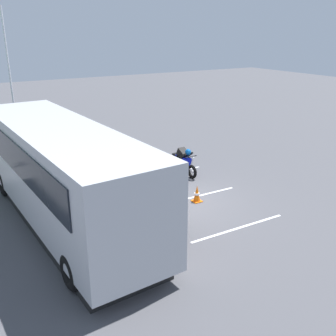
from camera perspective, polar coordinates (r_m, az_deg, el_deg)
The scene contains 14 objects.
ground_plane at distance 14.42m, azimuth 1.66°, elevation -5.05°, with size 80.00×80.00×0.00m, color #4C4C51.
tour_bus at distance 12.76m, azimuth -15.29°, elevation -1.14°, with size 10.02×3.10×3.25m.
spectator_far_left at distance 12.32m, azimuth 1.72°, elevation -4.26°, with size 0.58×0.37×1.73m.
spectator_left at distance 13.11m, azimuth -2.28°, elevation -2.81°, with size 0.58×0.33×1.72m.
spectator_centre at distance 14.10m, azimuth -3.26°, elevation -1.09°, with size 0.57×0.31×1.74m.
spectator_right at distance 14.87m, azimuth -6.13°, elevation -0.06°, with size 0.58×0.36×1.73m.
parked_motorcycle_silver at distance 14.56m, azimuth -8.11°, elevation -2.92°, with size 2.05×0.58×0.99m.
parked_motorcycle_dark at distance 12.03m, azimuth -1.61°, elevation -7.79°, with size 2.05×0.58×0.99m.
stunt_motorcycle at distance 17.05m, azimuth 2.19°, elevation 1.13°, with size 2.05×0.58×1.23m.
flagpole at distance 19.01m, azimuth -21.95°, elevation 10.49°, with size 0.78×0.36×7.00m.
traffic_cone at distance 14.40m, azimuth 4.27°, elevation -3.80°, with size 0.34×0.34×0.63m.
bay_line_a at distance 12.84m, azimuth 10.32°, elevation -8.66°, with size 0.15×3.66×0.01m.
bay_line_b at distance 14.79m, azimuth 3.31°, elevation -4.39°, with size 0.15×4.02×0.01m.
bay_line_c at distance 16.98m, azimuth -1.93°, elevation -1.13°, with size 0.16×4.65×0.01m.
Camera 1 is at (-11.03, 7.07, 6.02)m, focal length 41.52 mm.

